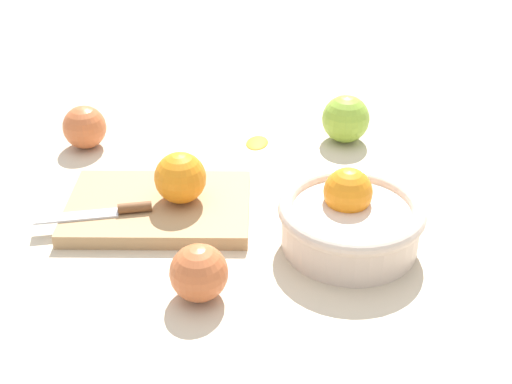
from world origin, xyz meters
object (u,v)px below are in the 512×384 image
object	(u,v)px
cutting_board	(159,208)
orange_on_board	(180,178)
bowl	(350,220)
knife	(110,211)
apple_front_left	(346,119)
apple_back_right	(199,273)
apple_front_right	(85,127)

from	to	relation	value
cutting_board	orange_on_board	bearing A→B (deg)	179.69
bowl	orange_on_board	bearing A→B (deg)	-27.09
knife	apple_front_left	size ratio (longest dim) A/B	1.98
orange_on_board	knife	distance (m)	0.10
apple_back_right	orange_on_board	bearing A→B (deg)	-86.46
orange_on_board	apple_front_left	size ratio (longest dim) A/B	0.91
apple_front_left	cutting_board	bearing A→B (deg)	30.15
orange_on_board	bowl	bearing A→B (deg)	152.91
apple_front_left	apple_front_right	world-z (taller)	apple_front_left
bowl	apple_front_right	bearing A→B (deg)	-42.56
bowl	knife	xyz separation A→B (m)	(0.31, -0.09, -0.01)
knife	apple_front_right	xyz separation A→B (m)	(0.05, -0.24, 0.01)
cutting_board	apple_front_right	distance (m)	0.25
bowl	orange_on_board	distance (m)	0.24
orange_on_board	knife	world-z (taller)	orange_on_board
orange_on_board	knife	bearing A→B (deg)	12.85
bowl	apple_front_left	xyz separation A→B (m)	(-0.07, -0.29, 0.00)
cutting_board	knife	bearing A→B (deg)	19.11
apple_back_right	apple_front_left	xyz separation A→B (m)	(-0.27, -0.36, 0.00)
cutting_board	apple_back_right	xyz separation A→B (m)	(-0.04, 0.18, 0.02)
orange_on_board	apple_front_right	world-z (taller)	orange_on_board
bowl	knife	size ratio (longest dim) A/B	1.20
knife	cutting_board	bearing A→B (deg)	-160.89
knife	apple_front_right	bearing A→B (deg)	-78.65
cutting_board	knife	xyz separation A→B (m)	(0.06, 0.02, 0.01)
bowl	apple_back_right	size ratio (longest dim) A/B	2.73
orange_on_board	apple_front_left	bearing A→B (deg)	-147.01
cutting_board	apple_back_right	size ratio (longest dim) A/B	3.65
apple_front_right	cutting_board	bearing A→B (deg)	117.24
bowl	orange_on_board	world-z (taller)	bowl
apple_back_right	bowl	bearing A→B (deg)	-159.23
apple_front_right	orange_on_board	bearing A→B (deg)	123.55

